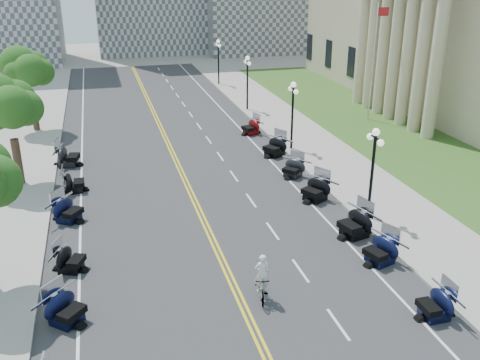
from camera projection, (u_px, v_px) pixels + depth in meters
ground at (231, 281)px, 23.22m from camera, size 160.00×160.00×0.00m
road at (191, 193)px, 32.18m from camera, size 16.00×90.00×0.01m
centerline_yellow_a at (189, 193)px, 32.15m from camera, size 0.12×90.00×0.00m
centerline_yellow_b at (193, 193)px, 32.21m from camera, size 0.12×90.00×0.00m
edge_line_north at (291, 182)px, 33.72m from camera, size 0.12×90.00×0.00m
edge_line_south at (81, 204)px, 30.64m from camera, size 0.12×90.00×0.00m
lane_dash_5 at (338, 324)px, 20.40m from camera, size 0.12×2.00×0.00m
lane_dash_6 at (300, 271)px, 23.99m from camera, size 0.12×2.00×0.00m
lane_dash_7 at (273, 231)px, 27.57m from camera, size 0.12×2.00×0.00m
lane_dash_8 at (251, 200)px, 31.16m from camera, size 0.12×2.00×0.00m
lane_dash_9 at (234, 176)px, 34.74m from camera, size 0.12×2.00×0.00m
lane_dash_10 at (220, 156)px, 38.32m from camera, size 0.12×2.00×0.00m
lane_dash_11 at (209, 140)px, 41.91m from camera, size 0.12×2.00×0.00m
lane_dash_12 at (199, 126)px, 45.49m from camera, size 0.12×2.00×0.00m
lane_dash_13 at (191, 114)px, 49.07m from camera, size 0.12×2.00×0.00m
lane_dash_14 at (184, 104)px, 52.66m from camera, size 0.12×2.00×0.00m
lane_dash_15 at (177, 95)px, 56.24m from camera, size 0.12×2.00×0.00m
lane_dash_16 at (172, 88)px, 59.82m from camera, size 0.12×2.00×0.00m
lane_dash_17 at (167, 81)px, 63.41m from camera, size 0.12×2.00×0.00m
lane_dash_18 at (163, 74)px, 66.99m from camera, size 0.12×2.00×0.00m
lane_dash_19 at (159, 69)px, 70.57m from camera, size 0.12×2.00×0.00m
sidewalk_north at (350, 175)px, 34.68m from camera, size 5.00×90.00×0.15m
sidewalk_south at (4, 211)px, 29.63m from camera, size 5.00×90.00×0.15m
lawn at (385, 133)px, 43.54m from camera, size 9.00×60.00×0.10m
street_lamp_2 at (372, 174)px, 27.90m from camera, size 0.50×1.20×4.90m
street_lamp_3 at (292, 116)px, 38.65m from camera, size 0.50×1.20×4.90m
street_lamp_4 at (247, 83)px, 49.40m from camera, size 0.50×1.20×4.90m
street_lamp_5 at (218, 62)px, 60.15m from camera, size 0.50×1.20×4.90m
flagpole at (373, 63)px, 45.39m from camera, size 1.10×0.20×10.00m
tree_3 at (9, 111)px, 31.59m from camera, size 4.80×4.80×9.20m
tree_4 at (29, 74)px, 42.34m from camera, size 4.80×4.80×9.20m
motorcycle_n_4 at (436, 303)px, 20.61m from camera, size 1.85×1.85×1.28m
motorcycle_n_5 at (381, 249)px, 24.41m from camera, size 2.48×2.48×1.39m
motorcycle_n_6 at (355, 222)px, 26.80m from camera, size 2.68×2.68×1.53m
motorcycle_n_7 at (315, 188)px, 30.94m from camera, size 2.88×2.88×1.48m
motorcycle_n_8 at (293, 167)px, 34.40m from camera, size 2.61×2.61×1.30m
motorcycle_n_9 at (275, 146)px, 38.18m from camera, size 2.89×2.89×1.49m
motorcycle_n_10 at (251, 126)px, 43.10m from camera, size 2.38×2.38×1.34m
motorcycle_s_5 at (65, 308)px, 20.28m from camera, size 2.75×2.75×1.36m
motorcycle_s_6 at (70, 258)px, 23.80m from camera, size 2.34×2.34×1.25m
motorcycle_s_7 at (68, 209)px, 28.39m from camera, size 2.79×2.79×1.40m
motorcycle_s_8 at (74, 181)px, 32.12m from camera, size 1.97×1.97×1.35m
motorcycle_s_9 at (68, 155)px, 36.24m from camera, size 2.61×2.61×1.54m
bicycle at (262, 286)px, 21.80m from camera, size 0.97×1.99×1.15m
cyclist_rider at (262, 256)px, 21.27m from camera, size 0.62×0.41×1.70m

